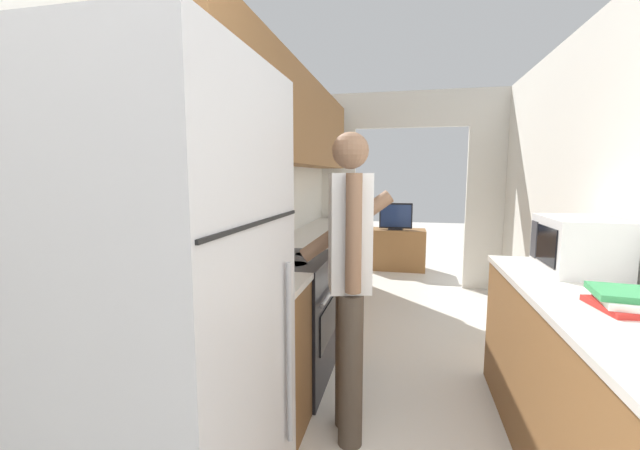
{
  "coord_description": "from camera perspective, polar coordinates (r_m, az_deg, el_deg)",
  "views": [
    {
      "loc": [
        -0.03,
        -0.49,
        1.44
      ],
      "look_at": [
        -0.7,
        2.52,
        1.05
      ],
      "focal_mm": 22.0,
      "sensor_mm": 36.0,
      "label": 1
    }
  ],
  "objects": [
    {
      "name": "wall_left",
      "position": [
        2.92,
        -9.17,
        9.1
      ],
      "size": [
        0.38,
        7.1,
        2.5
      ],
      "color": "silver",
      "rests_on": "ground_plane"
    },
    {
      "name": "wall_far_with_doorway",
      "position": [
        5.22,
        12.88,
        6.74
      ],
      "size": [
        2.71,
        0.06,
        2.5
      ],
      "color": "silver",
      "rests_on": "ground_plane"
    },
    {
      "name": "counter_left",
      "position": [
        3.74,
        -0.73,
        -8.31
      ],
      "size": [
        0.62,
        3.55,
        0.88
      ],
      "color": "brown",
      "rests_on": "ground_plane"
    },
    {
      "name": "counter_right",
      "position": [
        2.22,
        37.05,
        -21.1
      ],
      "size": [
        0.62,
        2.29,
        0.88
      ],
      "color": "brown",
      "rests_on": "ground_plane"
    },
    {
      "name": "refrigerator",
      "position": [
        1.48,
        -21.4,
        -14.76
      ],
      "size": [
        0.71,
        0.78,
        1.8
      ],
      "color": "#B7B7BC",
      "rests_on": "ground_plane"
    },
    {
      "name": "range_oven",
      "position": [
        2.83,
        -5.28,
        -13.43
      ],
      "size": [
        0.66,
        0.73,
        1.02
      ],
      "color": "black",
      "rests_on": "ground_plane"
    },
    {
      "name": "person",
      "position": [
        2.12,
        4.28,
        -7.76
      ],
      "size": [
        0.53,
        0.44,
        1.66
      ],
      "rotation": [
        0.0,
        0.0,
        1.84
      ],
      "color": "#4C4238",
      "rests_on": "ground_plane"
    },
    {
      "name": "microwave",
      "position": [
        2.73,
        33.41,
        -2.43
      ],
      "size": [
        0.37,
        0.52,
        0.32
      ],
      "color": "white",
      "rests_on": "counter_right"
    },
    {
      "name": "book_stack",
      "position": [
        2.1,
        37.53,
        -8.56
      ],
      "size": [
        0.24,
        0.32,
        0.08
      ],
      "color": "red",
      "rests_on": "counter_right"
    },
    {
      "name": "tv_cabinet",
      "position": [
        6.18,
        10.86,
        -3.48
      ],
      "size": [
        0.9,
        0.42,
        0.63
      ],
      "color": "brown",
      "rests_on": "ground_plane"
    },
    {
      "name": "television",
      "position": [
        6.06,
        10.96,
        1.21
      ],
      "size": [
        0.49,
        0.16,
        0.41
      ],
      "color": "black",
      "rests_on": "tv_cabinet"
    }
  ]
}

